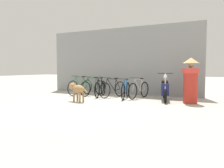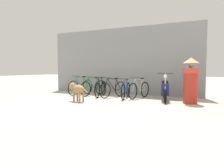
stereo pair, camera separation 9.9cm
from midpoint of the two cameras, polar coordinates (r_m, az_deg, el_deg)
ground_plane at (r=8.20m, az=-7.11°, el=-4.85°), size 60.00×60.00×0.00m
shop_wall_back at (r=10.99m, az=2.51°, el=5.97°), size 7.92×0.20×3.27m
bicycle_0 at (r=10.61m, az=-7.87°, el=-0.75°), size 0.46×1.74×0.93m
bicycle_1 at (r=10.29m, az=-4.64°, el=-0.96°), size 0.47×1.70×0.90m
bicycle_2 at (r=9.88m, az=-2.72°, el=-1.16°), size 0.52×1.65×0.90m
bicycle_3 at (r=9.59m, az=0.55°, el=-1.32°), size 0.59×1.59×0.89m
bicycle_4 at (r=9.27m, az=3.92°, el=-1.61°), size 0.48×1.64×0.86m
bicycle_5 at (r=9.34m, az=7.40°, el=-1.51°), size 0.48×1.66×0.89m
motorcycle at (r=8.82m, az=13.96°, el=-1.41°), size 0.66×1.86×1.10m
stray_dog at (r=8.41m, az=-8.82°, el=-1.29°), size 1.03×0.48×0.72m
person_in_robes at (r=8.38m, az=20.17°, el=1.10°), size 0.81×0.81×1.66m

